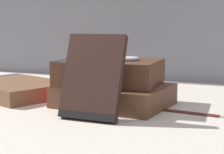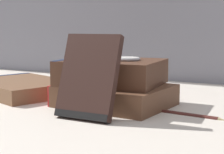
{
  "view_description": "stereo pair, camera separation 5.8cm",
  "coord_description": "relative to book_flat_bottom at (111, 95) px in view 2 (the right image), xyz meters",
  "views": [
    {
      "loc": [
        0.28,
        -0.64,
        0.15
      ],
      "look_at": [
        0.0,
        0.01,
        0.06
      ],
      "focal_mm": 60.0,
      "sensor_mm": 36.0,
      "label": 1
    },
    {
      "loc": [
        0.33,
        -0.62,
        0.15
      ],
      "look_at": [
        0.0,
        0.01,
        0.06
      ],
      "focal_mm": 60.0,
      "sensor_mm": 36.0,
      "label": 2
    }
  ],
  "objects": [
    {
      "name": "book_flat_top",
      "position": [
        -0.01,
        0.01,
        0.04
      ],
      "size": [
        0.2,
        0.17,
        0.05
      ],
      "rotation": [
        0.0,
        0.0,
        0.09
      ],
      "color": "#4C2D1E",
      "rests_on": "book_flat_bottom"
    },
    {
      "name": "book_side_left",
      "position": [
        -0.25,
        0.02,
        -0.0
      ],
      "size": [
        0.28,
        0.24,
        0.03
      ],
      "rotation": [
        0.0,
        0.0,
        -0.34
      ],
      "color": "brown",
      "rests_on": "ground_plane"
    },
    {
      "name": "book_flat_bottom",
      "position": [
        0.0,
        0.0,
        0.0
      ],
      "size": [
        0.21,
        0.18,
        0.04
      ],
      "rotation": [
        0.0,
        0.0,
        -0.08
      ],
      "color": "brown",
      "rests_on": "ground_plane"
    },
    {
      "name": "ground_plane",
      "position": [
        0.01,
        -0.03,
        -0.02
      ],
      "size": [
        3.0,
        3.0,
        0.0
      ],
      "primitive_type": "plane",
      "color": "beige"
    },
    {
      "name": "reading_glasses",
      "position": [
        -0.04,
        0.14,
        -0.02
      ],
      "size": [
        0.11,
        0.08,
        0.0
      ],
      "rotation": [
        0.0,
        0.0,
        -0.38
      ],
      "color": "black",
      "rests_on": "ground_plane"
    },
    {
      "name": "book_leaning_front",
      "position": [
        0.02,
        -0.11,
        0.05
      ],
      "size": [
        0.1,
        0.06,
        0.14
      ],
      "rotation": [
        -0.33,
        0.0,
        0.0
      ],
      "color": "#331E19",
      "rests_on": "ground_plane"
    },
    {
      "name": "fountain_pen",
      "position": [
        0.17,
        -0.01,
        -0.02
      ],
      "size": [
        0.13,
        0.02,
        0.01
      ],
      "rotation": [
        0.0,
        0.0,
        -0.11
      ],
      "color": "#471E19",
      "rests_on": "ground_plane"
    },
    {
      "name": "pocket_watch",
      "position": [
        0.03,
        0.01,
        0.07
      ],
      "size": [
        0.05,
        0.06,
        0.01
      ],
      "color": "silver",
      "rests_on": "book_flat_top"
    }
  ]
}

